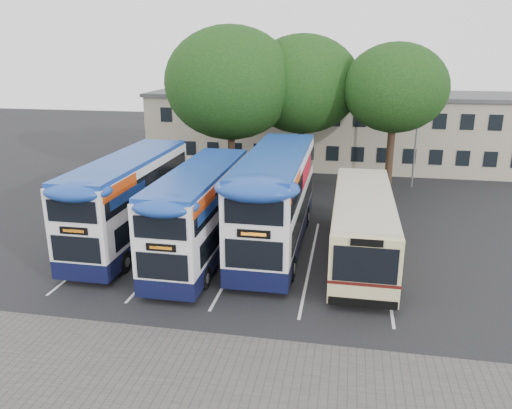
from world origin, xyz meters
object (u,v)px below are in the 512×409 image
object	(u,v)px
bus_dd_mid	(201,209)
bus_single	(362,222)
tree_right	(395,88)
lamp_post	(418,118)
tree_mid	(303,84)
bus_dd_right	(276,196)
bus_dd_left	(130,197)
tree_left	(230,83)

from	to	relation	value
bus_dd_mid	bus_single	size ratio (longest dim) A/B	0.96
tree_right	bus_single	xyz separation A→B (m)	(-1.90, -10.93, -5.51)
lamp_post	tree_mid	xyz separation A→B (m)	(-8.16, -1.39, 2.33)
lamp_post	bus_dd_right	bearing A→B (deg)	-121.92
bus_dd_mid	bus_dd_right	xyz separation A→B (m)	(3.37, 1.94, 0.29)
tree_right	bus_dd_mid	size ratio (longest dim) A/B	0.98
lamp_post	bus_dd_left	size ratio (longest dim) A/B	0.83
tree_mid	tree_right	xyz separation A→B (m)	(6.17, -1.70, -0.05)
bus_single	bus_dd_right	bearing A→B (deg)	169.40
tree_mid	bus_dd_left	size ratio (longest dim) A/B	0.99
tree_left	bus_dd_right	world-z (taller)	tree_left
tree_left	bus_dd_left	world-z (taller)	tree_left
tree_right	bus_dd_right	distance (m)	12.77
bus_dd_right	bus_single	world-z (taller)	bus_dd_right
bus_dd_left	bus_dd_mid	world-z (taller)	bus_dd_left
bus_dd_mid	bus_dd_left	bearing A→B (deg)	165.75
lamp_post	bus_single	size ratio (longest dim) A/B	0.82
bus_dd_mid	bus_dd_right	size ratio (longest dim) A/B	0.89
lamp_post	bus_dd_left	world-z (taller)	lamp_post
bus_single	tree_mid	bearing A→B (deg)	108.64
lamp_post	bus_dd_right	size ratio (longest dim) A/B	0.77
bus_single	bus_dd_left	bearing A→B (deg)	-179.59
lamp_post	bus_dd_right	xyz separation A→B (m)	(-8.23, -13.22, -2.38)
tree_mid	lamp_post	bearing A→B (deg)	9.70
tree_right	bus_single	distance (m)	12.39
bus_dd_left	bus_dd_right	bearing A→B (deg)	6.84
bus_dd_right	lamp_post	bearing A→B (deg)	58.08
tree_left	tree_right	distance (m)	10.87
tree_right	bus_dd_right	world-z (taller)	tree_right
tree_mid	bus_dd_mid	size ratio (longest dim) A/B	1.03
tree_mid	bus_single	xyz separation A→B (m)	(4.26, -12.63, -5.55)
bus_dd_mid	tree_right	bearing A→B (deg)	51.46
lamp_post	bus_single	xyz separation A→B (m)	(-3.90, -14.03, -3.23)
bus_dd_mid	lamp_post	bearing A→B (deg)	52.57
tree_right	bus_dd_left	size ratio (longest dim) A/B	0.94
tree_right	lamp_post	bearing A→B (deg)	57.23
bus_dd_mid	bus_dd_right	distance (m)	3.90
tree_right	bus_dd_right	size ratio (longest dim) A/B	0.87
tree_left	bus_single	size ratio (longest dim) A/B	1.03
tree_right	bus_dd_left	distance (m)	18.24
tree_left	tree_right	size ratio (longest dim) A/B	1.11
lamp_post	bus_dd_right	world-z (taller)	lamp_post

